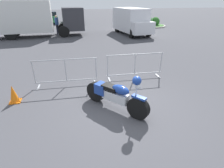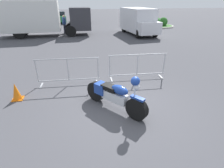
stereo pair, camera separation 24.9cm
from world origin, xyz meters
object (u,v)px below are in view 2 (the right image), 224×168
Objects in this scene: crowd_barrier_far at (137,66)px; pedestrian at (64,24)px; parked_car_black at (80,17)px; traffic_cone at (16,92)px; parked_car_tan at (36,18)px; crowd_barrier_near at (68,71)px; motorcycle at (115,95)px; box_truck at (40,17)px; parked_car_red at (14,18)px; delivery_van at (138,21)px; parked_car_green at (59,17)px.

crowd_barrier_far is 12.37m from pedestrian.
parked_car_black is 7.84× the size of traffic_cone.
crowd_barrier_near is at bearing -172.85° from parked_car_tan.
motorcycle is 13.45m from box_truck.
parked_car_red is (-5.19, 10.24, -0.88)m from box_truck.
traffic_cone is (-1.09, -12.72, -0.63)m from pedestrian.
delivery_van is 15.43m from parked_car_tan.
parked_car_red is (-7.70, 21.05, 0.20)m from crowd_barrier_near.
box_truck is 11.73m from traffic_cone.
parked_car_tan is 2.60× the size of pedestrian.
delivery_van is 7.09m from pedestrian.
parked_car_green is at bearing 94.90° from crowd_barrier_near.
parked_car_red is at bearing 81.06° from parked_car_tan.
pedestrian is at bearing 28.23° from box_truck.
crowd_barrier_far is at bearing -25.16° from delivery_van.
traffic_cone is (0.10, -21.77, -0.48)m from parked_car_green.
delivery_van reaches higher than parked_car_tan.
pedestrian is at bearing 85.08° from traffic_cone.
box_truck reaches higher than traffic_cone.
parked_car_black is (-1.62, 20.71, 0.21)m from crowd_barrier_far.
pedestrian is at bearing 92.88° from crowd_barrier_near.
traffic_cone is at bearing 166.80° from parked_car_black.
motorcycle is 0.78× the size of crowd_barrier_near.
box_truck is 1.68× the size of parked_car_black.
parked_car_red is at bearing 82.16° from parked_car_black.
traffic_cone is at bearing -149.24° from motorcycle.
motorcycle is 0.40× the size of parked_car_black.
parked_car_black is 21.73m from traffic_cone.
pedestrian is (-1.99, 13.91, 0.44)m from motorcycle.
parked_car_green reaches higher than parked_car_red.
parked_car_black is (-5.09, 10.65, -0.47)m from delivery_van.
pedestrian reaches higher than parked_car_tan.
motorcycle reaches higher than crowd_barrier_far.
delivery_van is 1.14× the size of parked_car_red.
parked_car_red is (-10.48, 21.05, 0.20)m from crowd_barrier_far.
parked_car_green is 2.74× the size of pedestrian.
parked_car_black is (8.86, -0.34, 0.01)m from parked_car_red.
motorcycle is 3.17× the size of traffic_cone.
delivery_van is at bearing 71.00° from crowd_barrier_far.
crowd_barrier_far is at bearing -172.72° from pedestrian.
crowd_barrier_far is 1.41× the size of pedestrian.
box_truck reaches higher than pedestrian.
parked_car_tan is 0.95× the size of parked_car_green.
delivery_van is (8.76, -0.74, -0.39)m from box_truck.
traffic_cone is (-4.47, -0.83, -0.27)m from crowd_barrier_far.
pedestrian reaches higher than parked_car_red.
parked_car_tan is at bearing 16.20° from pedestrian.
parked_car_green is at bearing 90.27° from traffic_cone.
parked_car_red is at bearing -134.41° from delivery_van.
crowd_barrier_near is at bearing 179.24° from parked_car_green.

